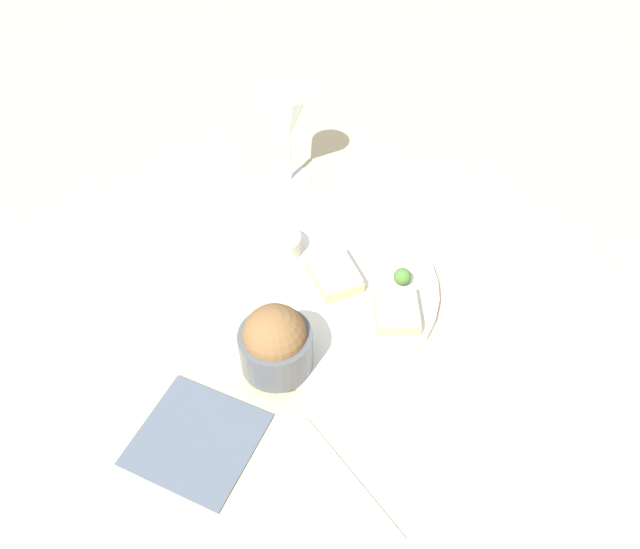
% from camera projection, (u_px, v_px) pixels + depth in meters
% --- Properties ---
extents(ground_plane, '(4.00, 4.00, 0.00)m').
position_uv_depth(ground_plane, '(320.00, 290.00, 0.92)').
color(ground_plane, '#C6B289').
extents(dinner_plate, '(0.35, 0.35, 0.01)m').
position_uv_depth(dinner_plate, '(320.00, 287.00, 0.91)').
color(dinner_plate, white).
rests_on(dinner_plate, ground_plane).
extents(salad_bowl, '(0.09, 0.09, 0.10)m').
position_uv_depth(salad_bowl, '(275.00, 342.00, 0.78)').
color(salad_bowl, '#4C5156').
rests_on(salad_bowl, dinner_plate).
extents(sauce_ramekin, '(0.06, 0.06, 0.03)m').
position_uv_depth(sauce_ramekin, '(282.00, 243.00, 0.94)').
color(sauce_ramekin, beige).
rests_on(sauce_ramekin, dinner_plate).
extents(cheese_toast_near, '(0.10, 0.08, 0.03)m').
position_uv_depth(cheese_toast_near, '(334.00, 274.00, 0.90)').
color(cheese_toast_near, tan).
rests_on(cheese_toast_near, dinner_plate).
extents(cheese_toast_far, '(0.07, 0.06, 0.03)m').
position_uv_depth(cheese_toast_far, '(396.00, 311.00, 0.85)').
color(cheese_toast_far, tan).
rests_on(cheese_toast_far, dinner_plate).
extents(wine_glass, '(0.08, 0.08, 0.17)m').
position_uv_depth(wine_glass, '(287.00, 122.00, 1.00)').
color(wine_glass, silver).
rests_on(wine_glass, ground_plane).
extents(garnish, '(0.03, 0.03, 0.03)m').
position_uv_depth(garnish, '(402.00, 278.00, 0.90)').
color(garnish, '#477533').
rests_on(garnish, dinner_plate).
extents(napkin, '(0.18, 0.19, 0.01)m').
position_uv_depth(napkin, '(197.00, 438.00, 0.75)').
color(napkin, '#4C5666').
rests_on(napkin, ground_plane).
extents(fork, '(0.15, 0.11, 0.01)m').
position_uv_depth(fork, '(351.00, 476.00, 0.72)').
color(fork, silver).
rests_on(fork, ground_plane).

